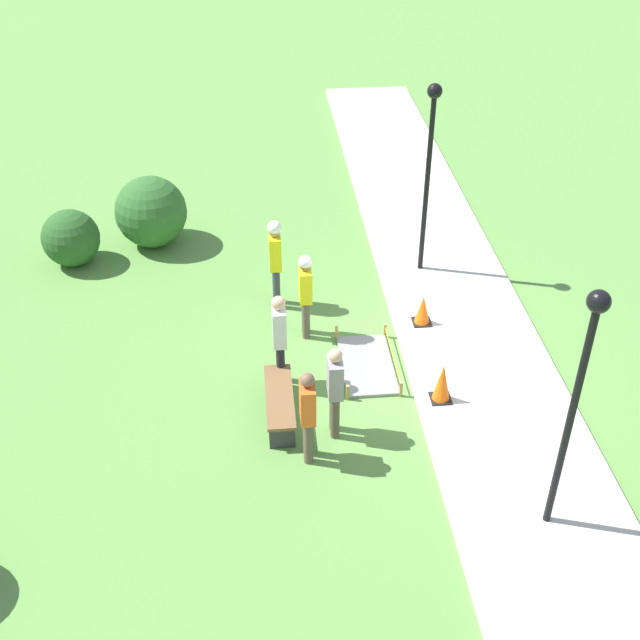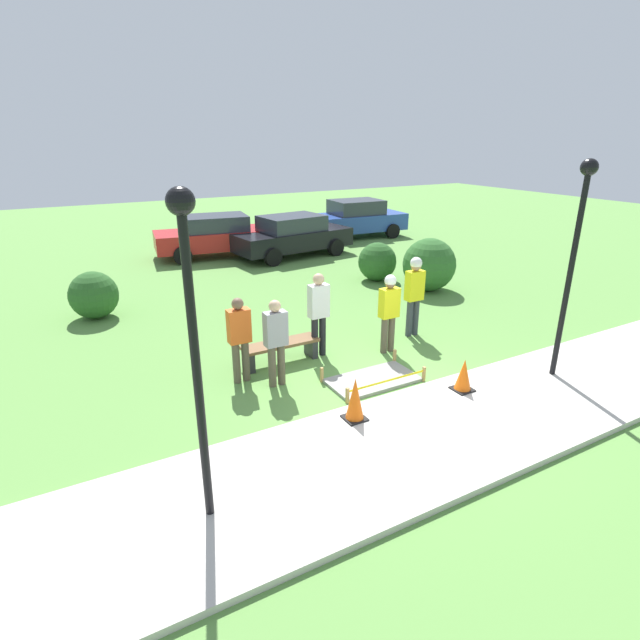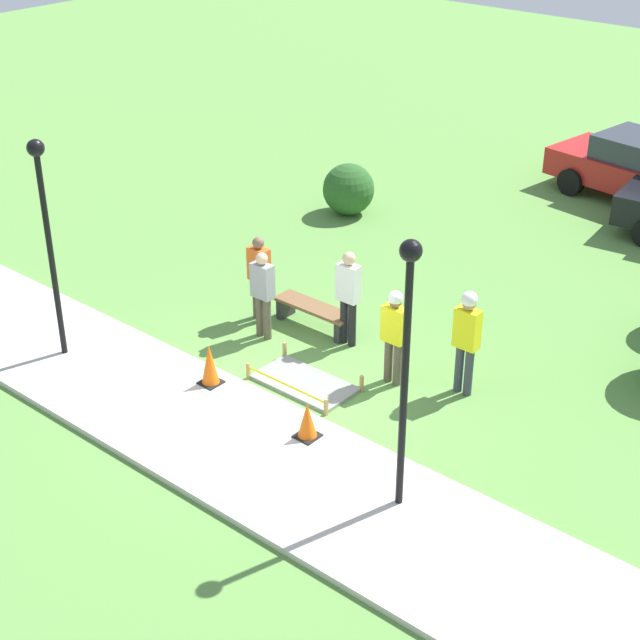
{
  "view_description": "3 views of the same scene",
  "coord_description": "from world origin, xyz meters",
  "px_view_note": "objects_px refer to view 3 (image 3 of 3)",
  "views": [
    {
      "loc": [
        -10.82,
        2.49,
        8.72
      ],
      "look_at": [
        -0.14,
        1.5,
        1.16
      ],
      "focal_mm": 45.0,
      "sensor_mm": 36.0,
      "label": 1
    },
    {
      "loc": [
        -4.85,
        -6.09,
        4.3
      ],
      "look_at": [
        -0.41,
        1.9,
        0.89
      ],
      "focal_mm": 28.0,
      "sensor_mm": 36.0,
      "label": 2
    },
    {
      "loc": [
        8.96,
        -9.51,
        8.53
      ],
      "look_at": [
        -0.09,
        1.18,
        0.95
      ],
      "focal_mm": 55.0,
      "sensor_mm": 36.0,
      "label": 3
    }
  ],
  "objects_px": {
    "worker_assistant": "(467,333)",
    "bystander_in_orange_shirt": "(259,274)",
    "worker_supervisor": "(394,330)",
    "bystander_in_gray_shirt": "(349,293)",
    "traffic_cone_near_patch": "(210,365)",
    "lamppost_near": "(407,339)",
    "lamppost_far": "(46,217)",
    "traffic_cone_far_patch": "(307,420)",
    "bystander_in_white_shirt": "(263,290)",
    "park_bench": "(314,312)"
  },
  "relations": [
    {
      "from": "worker_assistant",
      "to": "bystander_in_orange_shirt",
      "type": "relative_size",
      "value": 1.12
    },
    {
      "from": "worker_supervisor",
      "to": "bystander_in_gray_shirt",
      "type": "height_order",
      "value": "bystander_in_gray_shirt"
    },
    {
      "from": "traffic_cone_near_patch",
      "to": "lamppost_near",
      "type": "distance_m",
      "value": 4.66
    },
    {
      "from": "bystander_in_orange_shirt",
      "to": "lamppost_far",
      "type": "height_order",
      "value": "lamppost_far"
    },
    {
      "from": "lamppost_near",
      "to": "bystander_in_orange_shirt",
      "type": "bearing_deg",
      "value": 152.0
    },
    {
      "from": "traffic_cone_far_patch",
      "to": "lamppost_far",
      "type": "height_order",
      "value": "lamppost_far"
    },
    {
      "from": "worker_supervisor",
      "to": "bystander_in_white_shirt",
      "type": "bearing_deg",
      "value": -174.8
    },
    {
      "from": "traffic_cone_near_patch",
      "to": "park_bench",
      "type": "height_order",
      "value": "traffic_cone_near_patch"
    },
    {
      "from": "traffic_cone_near_patch",
      "to": "worker_supervisor",
      "type": "distance_m",
      "value": 3.0
    },
    {
      "from": "worker_assistant",
      "to": "lamppost_near",
      "type": "relative_size",
      "value": 0.47
    },
    {
      "from": "park_bench",
      "to": "lamppost_near",
      "type": "bearing_deg",
      "value": -36.73
    },
    {
      "from": "traffic_cone_near_patch",
      "to": "worker_supervisor",
      "type": "relative_size",
      "value": 0.42
    },
    {
      "from": "park_bench",
      "to": "lamppost_far",
      "type": "relative_size",
      "value": 0.42
    },
    {
      "from": "worker_supervisor",
      "to": "worker_assistant",
      "type": "bearing_deg",
      "value": 24.91
    },
    {
      "from": "traffic_cone_near_patch",
      "to": "traffic_cone_far_patch",
      "type": "xyz_separation_m",
      "value": [
        2.17,
        -0.12,
        -0.06
      ]
    },
    {
      "from": "lamppost_near",
      "to": "lamppost_far",
      "type": "xyz_separation_m",
      "value": [
        -6.72,
        -0.45,
        -0.05
      ]
    },
    {
      "from": "worker_supervisor",
      "to": "bystander_in_white_shirt",
      "type": "relative_size",
      "value": 1.03
    },
    {
      "from": "traffic_cone_far_patch",
      "to": "worker_supervisor",
      "type": "height_order",
      "value": "worker_supervisor"
    },
    {
      "from": "traffic_cone_far_patch",
      "to": "worker_supervisor",
      "type": "bearing_deg",
      "value": 90.94
    },
    {
      "from": "worker_assistant",
      "to": "bystander_in_gray_shirt",
      "type": "bearing_deg",
      "value": 178.95
    },
    {
      "from": "traffic_cone_far_patch",
      "to": "lamppost_near",
      "type": "height_order",
      "value": "lamppost_near"
    },
    {
      "from": "park_bench",
      "to": "worker_supervisor",
      "type": "bearing_deg",
      "value": -15.07
    },
    {
      "from": "traffic_cone_near_patch",
      "to": "traffic_cone_far_patch",
      "type": "distance_m",
      "value": 2.17
    },
    {
      "from": "worker_assistant",
      "to": "bystander_in_gray_shirt",
      "type": "xyz_separation_m",
      "value": [
        -2.4,
        0.04,
        -0.09
      ]
    },
    {
      "from": "traffic_cone_far_patch",
      "to": "park_bench",
      "type": "height_order",
      "value": "traffic_cone_far_patch"
    },
    {
      "from": "park_bench",
      "to": "bystander_in_orange_shirt",
      "type": "height_order",
      "value": "bystander_in_orange_shirt"
    },
    {
      "from": "worker_assistant",
      "to": "bystander_in_orange_shirt",
      "type": "height_order",
      "value": "worker_assistant"
    },
    {
      "from": "worker_supervisor",
      "to": "lamppost_far",
      "type": "xyz_separation_m",
      "value": [
        -4.75,
        -2.96,
        1.59
      ]
    },
    {
      "from": "worker_assistant",
      "to": "lamppost_far",
      "type": "height_order",
      "value": "lamppost_far"
    },
    {
      "from": "bystander_in_orange_shirt",
      "to": "lamppost_far",
      "type": "distance_m",
      "value": 3.92
    },
    {
      "from": "bystander_in_orange_shirt",
      "to": "park_bench",
      "type": "bearing_deg",
      "value": 21.26
    },
    {
      "from": "traffic_cone_near_patch",
      "to": "lamppost_near",
      "type": "relative_size",
      "value": 0.18
    },
    {
      "from": "bystander_in_gray_shirt",
      "to": "bystander_in_white_shirt",
      "type": "height_order",
      "value": "bystander_in_gray_shirt"
    },
    {
      "from": "park_bench",
      "to": "bystander_in_gray_shirt",
      "type": "xyz_separation_m",
      "value": [
        0.83,
        -0.06,
        0.69
      ]
    },
    {
      "from": "bystander_in_white_shirt",
      "to": "bystander_in_gray_shirt",
      "type": "bearing_deg",
      "value": 30.81
    },
    {
      "from": "worker_assistant",
      "to": "bystander_in_gray_shirt",
      "type": "distance_m",
      "value": 2.4
    },
    {
      "from": "traffic_cone_far_patch",
      "to": "lamppost_near",
      "type": "relative_size",
      "value": 0.15
    },
    {
      "from": "bystander_in_orange_shirt",
      "to": "bystander_in_gray_shirt",
      "type": "relative_size",
      "value": 0.92
    },
    {
      "from": "park_bench",
      "to": "lamppost_near",
      "type": "distance_m",
      "value": 5.68
    },
    {
      "from": "bystander_in_orange_shirt",
      "to": "bystander_in_gray_shirt",
      "type": "bearing_deg",
      "value": 9.92
    },
    {
      "from": "bystander_in_orange_shirt",
      "to": "bystander_in_white_shirt",
      "type": "xyz_separation_m",
      "value": [
        0.51,
        -0.45,
        0.01
      ]
    },
    {
      "from": "worker_supervisor",
      "to": "lamppost_near",
      "type": "bearing_deg",
      "value": -51.94
    },
    {
      "from": "bystander_in_orange_shirt",
      "to": "lamppost_near",
      "type": "xyz_separation_m",
      "value": [
        5.12,
        -2.72,
        1.71
      ]
    },
    {
      "from": "worker_assistant",
      "to": "bystander_in_white_shirt",
      "type": "xyz_separation_m",
      "value": [
        -3.69,
        -0.72,
        -0.17
      ]
    },
    {
      "from": "traffic_cone_far_patch",
      "to": "park_bench",
      "type": "xyz_separation_m",
      "value": [
        -2.22,
        2.75,
        -0.08
      ]
    },
    {
      "from": "traffic_cone_far_patch",
      "to": "worker_assistant",
      "type": "distance_m",
      "value": 2.92
    },
    {
      "from": "bystander_in_white_shirt",
      "to": "worker_assistant",
      "type": "bearing_deg",
      "value": 11.11
    },
    {
      "from": "traffic_cone_far_patch",
      "to": "bystander_in_white_shirt",
      "type": "height_order",
      "value": "bystander_in_white_shirt"
    },
    {
      "from": "traffic_cone_far_patch",
      "to": "worker_assistant",
      "type": "xyz_separation_m",
      "value": [
        1.01,
        2.65,
        0.7
      ]
    },
    {
      "from": "worker_supervisor",
      "to": "park_bench",
      "type": "bearing_deg",
      "value": 164.93
    }
  ]
}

